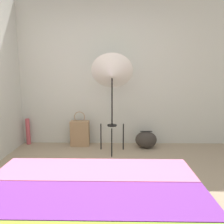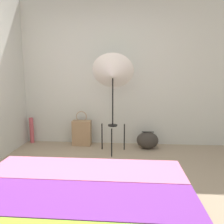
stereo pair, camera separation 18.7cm
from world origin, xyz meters
name	(u,v)px [view 1 (the left image)]	position (x,y,z in m)	size (l,w,h in m)	color
ground_plane	(83,213)	(0.00, 0.00, 0.00)	(14.00, 14.00, 0.00)	gray
wall_back	(99,74)	(0.00, 2.18, 1.30)	(8.00, 0.05, 2.60)	beige
photo_umbrella	(112,75)	(0.25, 1.68, 1.29)	(0.68, 0.51, 1.63)	black
tote_bag	(80,133)	(-0.34, 1.99, 0.24)	(0.34, 0.17, 0.64)	#9E7A56
duffel_bag	(146,140)	(0.86, 1.89, 0.15)	(0.38, 0.30, 0.31)	#332D28
paper_roll	(28,131)	(-1.33, 2.07, 0.24)	(0.08, 0.08, 0.49)	#BC4C56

